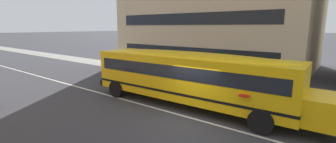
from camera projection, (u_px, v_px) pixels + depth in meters
The scene contains 5 objects.
ground_plane at pixel (192, 118), 11.47m from camera, with size 400.00×400.00×0.00m, color #38383D.
sidewalk_far at pixel (250, 85), 17.91m from camera, with size 120.00×3.00×0.01m, color gray.
lane_centreline at pixel (192, 118), 11.47m from camera, with size 110.00×0.16×0.01m, color silver.
school_bus at pixel (191, 75), 12.93m from camera, with size 13.64×3.24×3.04m.
parked_car_maroon_near_corner at pixel (121, 64), 22.84m from camera, with size 3.96×1.99×1.64m.
Camera 1 is at (5.71, -9.29, 4.40)m, focal length 25.12 mm.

